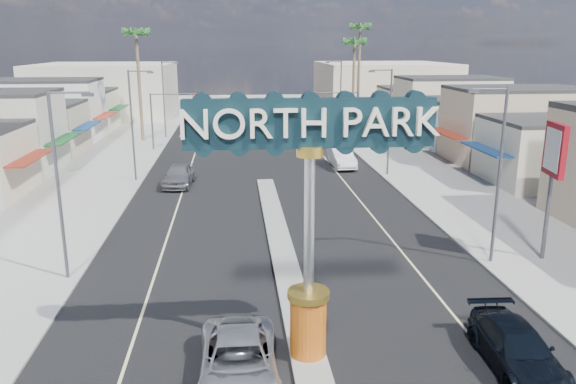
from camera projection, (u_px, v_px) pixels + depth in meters
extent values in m
plane|color=gray|center=(264.00, 178.00, 47.26)|extent=(160.00, 160.00, 0.00)
cube|color=black|center=(264.00, 178.00, 47.26)|extent=(20.00, 120.00, 0.01)
cube|color=gray|center=(280.00, 242.00, 31.85)|extent=(1.30, 30.00, 0.16)
cube|color=gray|center=(94.00, 182.00, 45.93)|extent=(8.00, 120.00, 0.12)
cube|color=gray|center=(426.00, 174.00, 48.56)|extent=(8.00, 120.00, 0.12)
cube|color=beige|center=(20.00, 125.00, 56.74)|extent=(12.00, 42.00, 6.00)
cube|color=#B7B29E|center=(476.00, 119.00, 61.26)|extent=(12.00, 42.00, 6.00)
cube|color=#B7B29E|center=(107.00, 90.00, 87.46)|extent=(20.00, 20.00, 8.00)
cube|color=beige|center=(383.00, 88.00, 91.60)|extent=(20.00, 20.00, 8.00)
cylinder|color=#B3340D|center=(308.00, 326.00, 20.00)|extent=(1.30, 1.30, 2.20)
cylinder|color=gold|center=(308.00, 294.00, 19.69)|extent=(1.50, 1.50, 0.25)
cylinder|color=#B7B7BC|center=(309.00, 226.00, 19.04)|extent=(0.36, 0.36, 4.80)
cylinder|color=gold|center=(310.00, 151.00, 18.38)|extent=(0.90, 0.90, 0.35)
cube|color=black|center=(310.00, 123.00, 18.15)|extent=(8.20, 0.50, 1.60)
cylinder|color=#47474C|center=(152.00, 122.00, 58.93)|extent=(0.18, 0.18, 6.00)
cylinder|color=#47474C|center=(175.00, 94.00, 58.42)|extent=(5.00, 0.12, 0.12)
cube|color=black|center=(194.00, 99.00, 58.74)|extent=(0.32, 0.32, 1.00)
sphere|color=red|center=(194.00, 96.00, 58.48)|extent=(0.22, 0.22, 0.22)
cylinder|color=#47474C|center=(358.00, 120.00, 61.00)|extent=(0.18, 0.18, 6.00)
cylinder|color=#47474C|center=(335.00, 93.00, 60.02)|extent=(5.00, 0.12, 0.12)
cube|color=black|center=(317.00, 98.00, 59.96)|extent=(0.32, 0.32, 1.00)
sphere|color=red|center=(317.00, 95.00, 59.70)|extent=(0.22, 0.22, 0.22)
cylinder|color=#47474C|center=(58.00, 189.00, 25.87)|extent=(0.16, 0.16, 9.00)
cylinder|color=#47474C|center=(69.00, 93.00, 24.83)|extent=(1.80, 0.10, 0.10)
cube|color=#47474C|center=(88.00, 95.00, 24.93)|extent=(0.50, 0.22, 0.15)
cylinder|color=#47474C|center=(132.00, 127.00, 45.11)|extent=(0.16, 0.16, 9.00)
cylinder|color=#47474C|center=(140.00, 71.00, 44.07)|extent=(1.80, 0.10, 0.10)
cube|color=#47474C|center=(150.00, 72.00, 44.17)|extent=(0.50, 0.22, 0.15)
cylinder|color=#47474C|center=(164.00, 100.00, 66.28)|extent=(0.16, 0.16, 9.00)
cylinder|color=#47474C|center=(170.00, 62.00, 65.23)|extent=(1.80, 0.10, 0.10)
cube|color=#47474C|center=(177.00, 63.00, 65.33)|extent=(0.50, 0.22, 0.15)
cylinder|color=#47474C|center=(499.00, 179.00, 27.87)|extent=(0.16, 0.16, 9.00)
cylinder|color=#47474C|center=(490.00, 89.00, 26.65)|extent=(1.80, 0.10, 0.10)
cube|color=#47474C|center=(473.00, 91.00, 26.60)|extent=(0.50, 0.22, 0.15)
cylinder|color=#47474C|center=(390.00, 123.00, 47.11)|extent=(0.16, 0.16, 9.00)
cylinder|color=#47474C|center=(381.00, 70.00, 45.89)|extent=(1.80, 0.10, 0.10)
cube|color=#47474C|center=(372.00, 71.00, 45.84)|extent=(0.50, 0.22, 0.15)
cylinder|color=#47474C|center=(341.00, 99.00, 68.27)|extent=(0.16, 0.16, 9.00)
cylinder|color=#47474C|center=(334.00, 62.00, 67.06)|extent=(1.80, 0.10, 0.10)
cube|color=#47474C|center=(327.00, 63.00, 67.01)|extent=(0.50, 0.22, 0.15)
cylinder|color=brown|center=(140.00, 89.00, 63.74)|extent=(0.36, 0.36, 12.00)
cylinder|color=brown|center=(353.00, 88.00, 72.09)|extent=(0.36, 0.36, 11.00)
cylinder|color=brown|center=(359.00, 77.00, 77.79)|extent=(0.36, 0.36, 13.00)
imported|color=#B8B8BD|center=(239.00, 362.00, 18.59)|extent=(2.64, 5.70, 1.58)
imported|color=black|center=(517.00, 348.00, 19.50)|extent=(2.32, 5.24, 1.49)
imported|color=slate|center=(179.00, 175.00, 44.65)|extent=(2.52, 5.33, 1.76)
imported|color=white|center=(341.00, 158.00, 51.40)|extent=(2.01, 5.30, 1.73)
cylinder|color=#47474C|center=(547.00, 218.00, 28.83)|extent=(0.22, 0.22, 4.43)
cube|color=maroon|center=(555.00, 150.00, 27.93)|extent=(0.62, 2.23, 2.66)
cube|color=white|center=(552.00, 150.00, 27.93)|extent=(0.30, 1.75, 2.10)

